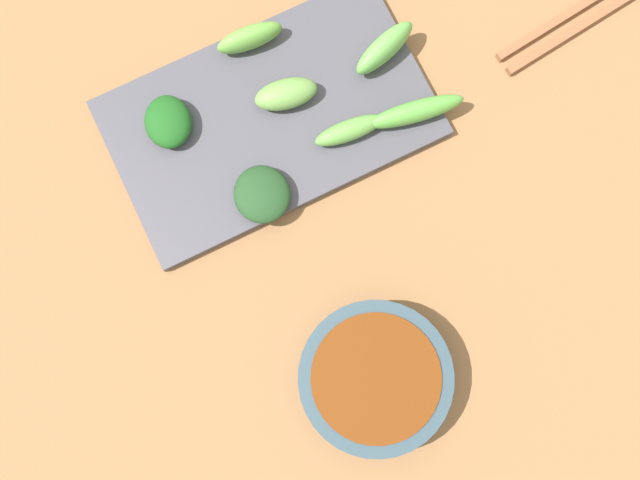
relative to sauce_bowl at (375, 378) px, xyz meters
name	(u,v)px	position (x,y,z in m)	size (l,w,h in m)	color
tabletop	(329,218)	(0.16, -0.03, -0.03)	(2.10, 2.10, 0.02)	#976841
sauce_bowl	(375,378)	(0.00, 0.00, 0.00)	(0.14, 0.14, 0.04)	#344A57
serving_plate	(270,119)	(0.27, -0.02, -0.02)	(0.19, 0.31, 0.01)	#4B4953
broccoli_stalk_0	(286,94)	(0.28, -0.04, 0.00)	(0.03, 0.06, 0.03)	#6FA04C
broccoli_leafy_1	(168,122)	(0.31, 0.07, 0.00)	(0.05, 0.05, 0.02)	#1C581D
broccoli_stalk_2	(416,112)	(0.21, -0.15, 0.00)	(0.02, 0.10, 0.03)	#5DAA43
broccoli_leafy_3	(262,194)	(0.20, 0.02, 0.00)	(0.06, 0.05, 0.02)	#224723
broccoli_stalk_4	(349,130)	(0.22, -0.08, 0.00)	(0.02, 0.07, 0.02)	#66A648
broccoli_stalk_5	(250,38)	(0.35, -0.04, 0.00)	(0.02, 0.07, 0.03)	#69A743
broccoli_stalk_6	(384,48)	(0.28, -0.15, 0.01)	(0.02, 0.07, 0.03)	#68B14F
chopsticks	(595,8)	(0.23, -0.37, -0.02)	(0.05, 0.23, 0.01)	#915B39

